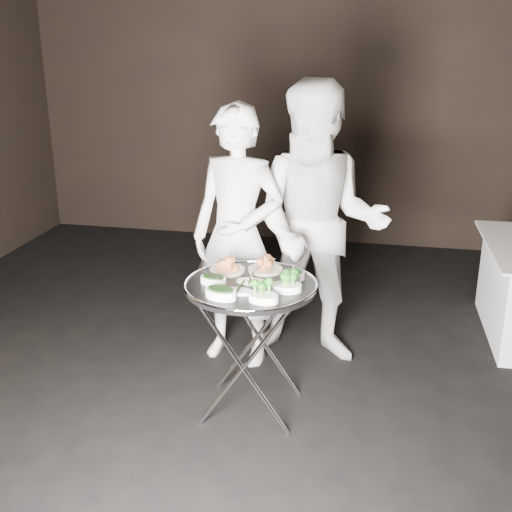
% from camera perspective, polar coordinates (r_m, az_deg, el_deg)
% --- Properties ---
extents(floor, '(6.00, 7.00, 0.05)m').
position_cam_1_polar(floor, '(4.07, -2.19, -13.86)').
color(floor, black).
rests_on(floor, ground).
extents(wall_back, '(6.00, 0.05, 3.00)m').
position_cam_1_polar(wall_back, '(6.91, 4.88, 13.48)').
color(wall_back, black).
rests_on(wall_back, floor).
extents(tray_stand, '(0.56, 0.47, 0.82)m').
position_cam_1_polar(tray_stand, '(3.83, -0.46, -7.70)').
color(tray_stand, silver).
rests_on(tray_stand, floor).
extents(serving_tray, '(0.77, 0.77, 0.04)m').
position_cam_1_polar(serving_tray, '(3.68, -0.48, -2.63)').
color(serving_tray, black).
rests_on(serving_tray, tray_stand).
extents(potato_plate_a, '(0.21, 0.21, 0.08)m').
position_cam_1_polar(potato_plate_a, '(3.85, -2.58, -0.93)').
color(potato_plate_a, beige).
rests_on(potato_plate_a, serving_tray).
extents(potato_plate_b, '(0.21, 0.21, 0.08)m').
position_cam_1_polar(potato_plate_b, '(3.86, 0.85, -0.88)').
color(potato_plate_b, beige).
rests_on(potato_plate_b, serving_tray).
extents(greens_bowl, '(0.11, 0.11, 0.07)m').
position_cam_1_polar(greens_bowl, '(3.75, 3.49, -1.59)').
color(greens_bowl, white).
rests_on(greens_bowl, serving_tray).
extents(asparagus_plate_a, '(0.17, 0.10, 0.03)m').
position_cam_1_polar(asparagus_plate_a, '(3.69, -0.50, -2.17)').
color(asparagus_plate_a, white).
rests_on(asparagus_plate_a, serving_tray).
extents(asparagus_plate_b, '(0.17, 0.10, 0.03)m').
position_cam_1_polar(asparagus_plate_b, '(3.55, -1.60, -3.08)').
color(asparagus_plate_b, white).
rests_on(asparagus_plate_b, serving_tray).
extents(spinach_bowl_a, '(0.17, 0.13, 0.06)m').
position_cam_1_polar(spinach_bowl_a, '(3.68, -3.81, -2.05)').
color(spinach_bowl_a, white).
rests_on(spinach_bowl_a, serving_tray).
extents(spinach_bowl_b, '(0.21, 0.17, 0.08)m').
position_cam_1_polar(spinach_bowl_b, '(3.48, -3.15, -3.20)').
color(spinach_bowl_b, white).
rests_on(spinach_bowl_b, serving_tray).
extents(broccoli_bowl_a, '(0.19, 0.15, 0.07)m').
position_cam_1_polar(broccoli_bowl_a, '(3.57, 2.76, -2.66)').
color(broccoli_bowl_a, white).
rests_on(broccoli_bowl_a, serving_tray).
extents(broccoli_bowl_b, '(0.19, 0.15, 0.07)m').
position_cam_1_polar(broccoli_bowl_b, '(3.43, 0.67, -3.58)').
color(broccoli_bowl_b, white).
rests_on(broccoli_bowl_b, serving_tray).
extents(serving_utensils, '(0.59, 0.43, 0.01)m').
position_cam_1_polar(serving_utensils, '(3.72, -0.01, -1.39)').
color(serving_utensils, silver).
rests_on(serving_utensils, serving_tray).
extents(waiter_left, '(0.72, 0.55, 1.78)m').
position_cam_1_polar(waiter_left, '(4.31, -1.67, 1.67)').
color(waiter_left, silver).
rests_on(waiter_left, floor).
extents(waiter_right, '(0.95, 0.75, 1.93)m').
position_cam_1_polar(waiter_right, '(4.31, 5.64, 2.60)').
color(waiter_right, silver).
rests_on(waiter_right, floor).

